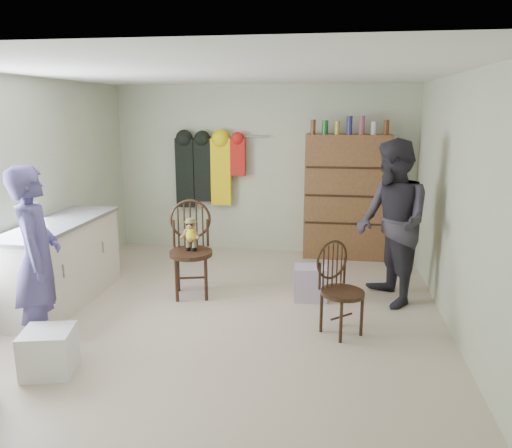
% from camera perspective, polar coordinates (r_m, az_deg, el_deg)
% --- Properties ---
extents(ground_plane, '(5.00, 5.00, 0.00)m').
position_cam_1_polar(ground_plane, '(5.50, -2.94, -10.07)').
color(ground_plane, beige).
rests_on(ground_plane, ground).
extents(room_walls, '(5.00, 5.00, 5.00)m').
position_cam_1_polar(room_walls, '(5.60, -2.02, 7.12)').
color(room_walls, beige).
rests_on(room_walls, ground).
extents(counter, '(0.64, 1.86, 0.94)m').
position_cam_1_polar(counter, '(6.02, -21.53, -4.13)').
color(counter, silver).
rests_on(counter, ground).
extents(plastic_tub, '(0.48, 0.46, 0.38)m').
position_cam_1_polar(plastic_tub, '(4.61, -22.60, -13.30)').
color(plastic_tub, white).
rests_on(plastic_tub, ground).
extents(chair_front, '(0.61, 0.61, 1.12)m').
position_cam_1_polar(chair_front, '(5.86, -7.46, -2.17)').
color(chair_front, '#352012').
rests_on(chair_front, ground).
extents(chair_far, '(0.57, 0.57, 0.92)m').
position_cam_1_polar(chair_far, '(4.94, 9.45, -6.87)').
color(chair_far, '#352012').
rests_on(chair_far, ground).
extents(striped_bag, '(0.40, 0.32, 0.40)m').
position_cam_1_polar(striped_bag, '(5.81, 6.26, -6.73)').
color(striped_bag, '#E57282').
rests_on(striped_bag, ground).
extents(person_left, '(0.62, 0.73, 1.69)m').
position_cam_1_polar(person_left, '(4.85, -23.73, -3.79)').
color(person_left, '#4E4682').
rests_on(person_left, ground).
extents(person_right, '(0.94, 1.07, 1.85)m').
position_cam_1_polar(person_right, '(5.70, 15.27, 0.10)').
color(person_right, '#2D2B33').
rests_on(person_right, ground).
extents(dresser, '(1.20, 0.39, 2.06)m').
position_cam_1_polar(dresser, '(7.35, 10.28, 3.12)').
color(dresser, brown).
rests_on(dresser, ground).
extents(coat_rack, '(1.42, 0.12, 1.09)m').
position_cam_1_polar(coat_rack, '(7.61, -5.54, 6.19)').
color(coat_rack, '#99999E').
rests_on(coat_rack, ground).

